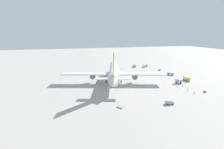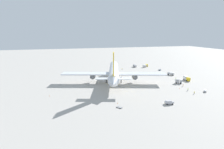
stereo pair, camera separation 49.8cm
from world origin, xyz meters
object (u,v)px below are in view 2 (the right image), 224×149
(ground_worker_4, at_px, (194,93))
(service_van, at_px, (169,102))
(service_truck_2, at_px, (178,81))
(ground_worker_1, at_px, (183,85))
(ground_worker_0, at_px, (159,75))
(ground_worker_5, at_px, (176,79))
(baggage_cart_0, at_px, (119,107))
(service_truck_4, at_px, (145,66))
(baggage_cart_2, at_px, (205,91))
(ground_worker_3, at_px, (188,89))
(service_truck_0, at_px, (135,66))
(traffic_cone_3, at_px, (118,103))
(service_truck_1, at_px, (171,74))
(ground_worker_2, at_px, (122,69))
(airliner, at_px, (114,72))
(traffic_cone_1, at_px, (50,96))
(traffic_cone_0, at_px, (91,71))
(baggage_cart_1, at_px, (160,70))
(service_truck_3, at_px, (187,78))
(traffic_cone_2, at_px, (180,88))

(ground_worker_4, bearing_deg, service_van, 113.14)
(service_truck_2, bearing_deg, ground_worker_1, 168.70)
(service_van, xyz_separation_m, ground_worker_0, (58.89, -27.82, -0.19))
(ground_worker_1, height_order, ground_worker_5, ground_worker_5)
(service_van, xyz_separation_m, baggage_cart_0, (2.44, 25.99, -0.77))
(service_truck_4, distance_m, baggage_cart_2, 86.44)
(ground_worker_4, bearing_deg, ground_worker_0, -5.01)
(ground_worker_3, distance_m, ground_worker_4, 6.35)
(service_truck_0, xyz_separation_m, traffic_cone_3, (-92.92, 48.08, -1.06))
(service_truck_1, relative_size, ground_worker_2, 3.49)
(service_truck_1, xyz_separation_m, ground_worker_5, (-14.73, 5.35, -0.52))
(airliner, height_order, ground_worker_3, airliner)
(ground_worker_4, height_order, traffic_cone_1, ground_worker_4)
(service_truck_1, relative_size, baggage_cart_0, 1.74)
(traffic_cone_0, bearing_deg, ground_worker_5, -128.87)
(baggage_cart_1, bearing_deg, service_truck_2, 166.15)
(airliner, bearing_deg, service_truck_3, -100.48)
(service_truck_2, bearing_deg, traffic_cone_2, 148.62)
(service_truck_4, bearing_deg, ground_worker_2, 103.80)
(ground_worker_4, distance_m, traffic_cone_0, 93.64)
(service_truck_0, height_order, service_van, service_truck_0)
(service_truck_1, xyz_separation_m, service_truck_4, (40.38, 4.88, 0.16))
(service_truck_3, bearing_deg, service_truck_0, 15.00)
(baggage_cart_2, bearing_deg, traffic_cone_0, 36.49)
(service_van, height_order, traffic_cone_2, service_van)
(service_truck_2, xyz_separation_m, ground_worker_0, (26.10, 0.68, -0.85))
(service_truck_0, distance_m, service_truck_4, 11.16)
(service_truck_1, xyz_separation_m, baggage_cart_0, (-55.15, 64.53, -1.11))
(baggage_cart_0, xyz_separation_m, ground_worker_4, (7.62, -49.53, 0.57))
(service_truck_1, bearing_deg, ground_worker_4, 162.48)
(ground_worker_3, distance_m, ground_worker_5, 28.02)
(service_van, distance_m, ground_worker_1, 37.03)
(service_truck_4, bearing_deg, service_van, 161.04)
(service_truck_0, relative_size, traffic_cone_2, 9.21)
(baggage_cart_0, bearing_deg, traffic_cone_0, -0.48)
(baggage_cart_2, height_order, ground_worker_2, ground_worker_2)
(service_van, distance_m, traffic_cone_2, 30.64)
(service_truck_3, distance_m, traffic_cone_1, 99.95)
(service_van, xyz_separation_m, ground_worker_5, (42.86, -33.20, -0.17))
(service_truck_3, distance_m, baggage_cart_1, 39.94)
(service_truck_0, distance_m, baggage_cart_0, 110.12)
(baggage_cart_2, bearing_deg, traffic_cone_2, 47.68)
(ground_worker_5, bearing_deg, traffic_cone_1, 98.19)
(service_truck_2, bearing_deg, traffic_cone_0, 43.24)
(service_truck_3, distance_m, traffic_cone_2, 24.67)
(service_truck_3, relative_size, baggage_cart_1, 1.95)
(service_truck_3, relative_size, traffic_cone_1, 12.85)
(baggage_cart_2, height_order, traffic_cone_2, baggage_cart_2)
(service_truck_1, relative_size, ground_worker_4, 3.38)
(service_truck_4, xyz_separation_m, traffic_cone_0, (-7.99, 58.92, -1.27))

